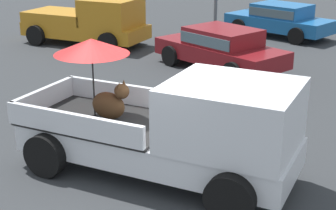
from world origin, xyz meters
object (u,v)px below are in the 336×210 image
Objects in this scene: parked_sedan_near at (280,18)px; pickup_truck_main at (177,126)px; pickup_truck_red at (89,22)px; parked_sedan_far at (221,47)px.

pickup_truck_main is at bearing 114.15° from parked_sedan_near.
pickup_truck_red is (-9.04, 6.68, -0.11)m from pickup_truck_main.
pickup_truck_red is at bearing 132.12° from pickup_truck_main.
pickup_truck_main reaches higher than parked_sedan_far.
pickup_truck_main reaches higher than pickup_truck_red.
pickup_truck_red reaches higher than parked_sedan_far.
pickup_truck_main reaches higher than parked_sedan_near.
pickup_truck_red is 1.13× the size of parked_sedan_near.
pickup_truck_main is 1.05× the size of pickup_truck_red.
parked_sedan_near is 0.98× the size of parked_sedan_far.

